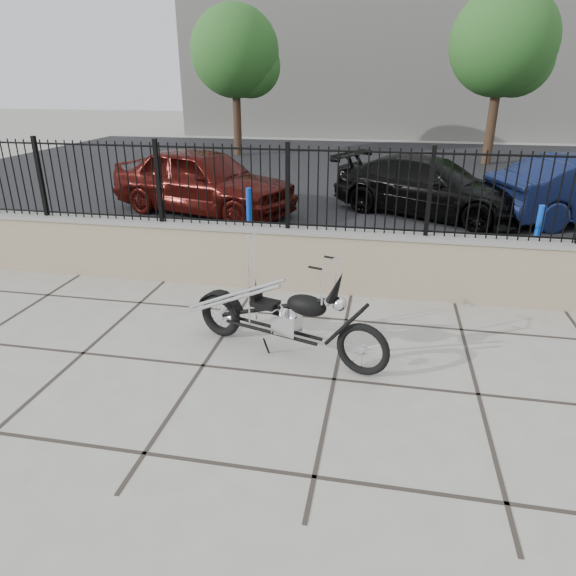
# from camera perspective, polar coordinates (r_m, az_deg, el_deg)

# --- Properties ---
(ground_plane) EXTENTS (90.00, 90.00, 0.00)m
(ground_plane) POSITION_cam_1_polar(r_m,az_deg,el_deg) (5.69, 5.14, -10.09)
(ground_plane) COLOR #99968E
(ground_plane) RESTS_ON ground
(parking_lot) EXTENTS (30.00, 30.00, 0.00)m
(parking_lot) POSITION_cam_1_polar(r_m,az_deg,el_deg) (17.56, 9.67, 12.10)
(parking_lot) COLOR black
(parking_lot) RESTS_ON ground
(retaining_wall) EXTENTS (14.00, 0.36, 0.96)m
(retaining_wall) POSITION_cam_1_polar(r_m,az_deg,el_deg) (7.74, 7.27, 2.83)
(retaining_wall) COLOR gray
(retaining_wall) RESTS_ON ground_plane
(iron_fence) EXTENTS (14.00, 0.08, 1.20)m
(iron_fence) POSITION_cam_1_polar(r_m,az_deg,el_deg) (7.45, 7.68, 10.69)
(iron_fence) COLOR black
(iron_fence) RESTS_ON retaining_wall
(background_building) EXTENTS (22.00, 6.00, 8.00)m
(background_building) POSITION_cam_1_polar(r_m,az_deg,el_deg) (31.30, 11.17, 23.76)
(background_building) COLOR beige
(background_building) RESTS_ON ground_plane
(chopper_motorcycle) EXTENTS (2.38, 1.14, 1.42)m
(chopper_motorcycle) POSITION_cam_1_polar(r_m,az_deg,el_deg) (5.86, -0.56, -1.10)
(chopper_motorcycle) COLOR black
(chopper_motorcycle) RESTS_ON ground_plane
(car_red) EXTENTS (4.90, 3.16, 1.55)m
(car_red) POSITION_cam_1_polar(r_m,az_deg,el_deg) (12.56, -9.42, 11.69)
(car_red) COLOR #410C09
(car_red) RESTS_ON parking_lot
(car_black) EXTENTS (4.95, 3.73, 1.33)m
(car_black) POSITION_cam_1_polar(r_m,az_deg,el_deg) (12.67, 15.44, 10.79)
(car_black) COLOR black
(car_black) RESTS_ON parking_lot
(bollard_a) EXTENTS (0.12, 0.12, 0.97)m
(bollard_a) POSITION_cam_1_polar(r_m,az_deg,el_deg) (10.70, -4.34, 8.48)
(bollard_a) COLOR #0B19B3
(bollard_a) RESTS_ON ground_plane
(bollard_b) EXTENTS (0.16, 0.16, 1.05)m
(bollard_b) POSITION_cam_1_polar(r_m,az_deg,el_deg) (9.82, 25.98, 5.25)
(bollard_b) COLOR blue
(bollard_b) RESTS_ON ground_plane
(tree_left) EXTENTS (3.50, 3.50, 5.90)m
(tree_left) POSITION_cam_1_polar(r_m,az_deg,el_deg) (22.37, -5.95, 25.07)
(tree_left) COLOR #382619
(tree_left) RESTS_ON ground_plane
(tree_right) EXTENTS (3.67, 3.67, 6.20)m
(tree_right) POSITION_cam_1_polar(r_m,az_deg,el_deg) (21.21, 22.86, 24.33)
(tree_right) COLOR #382619
(tree_right) RESTS_ON ground_plane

